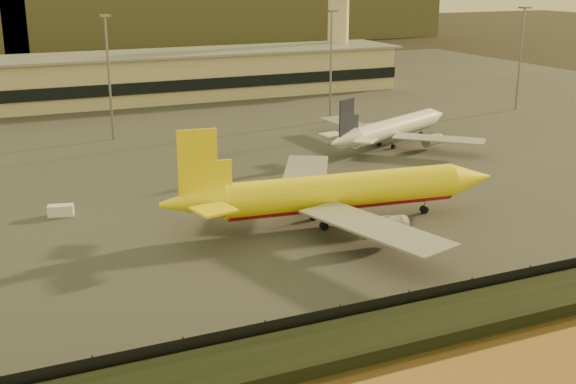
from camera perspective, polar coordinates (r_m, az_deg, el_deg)
name	(u,v)px	position (r m, az deg, el deg)	size (l,w,h in m)	color
ground	(333,271)	(85.99, 3.56, -6.23)	(900.00, 900.00, 0.00)	black
embankment	(414,327)	(72.57, 9.90, -10.50)	(320.00, 7.00, 1.40)	black
tarmac	(144,123)	(172.22, -11.31, 5.40)	(320.00, 220.00, 0.20)	#2D2D2D
perimeter_fence	(392,305)	(75.26, 8.22, -8.85)	(300.00, 0.05, 2.20)	black
terminal_building	(60,82)	(198.52, -17.60, 8.26)	(202.00, 25.00, 12.60)	tan
control_tower	(338,13)	(227.86, 4.01, 13.94)	(11.20, 11.20, 35.50)	tan
apron_light_masts	(232,61)	(154.91, -4.42, 10.25)	(152.20, 12.20, 25.40)	slate
dhl_cargo_jet	(336,193)	(99.98, 3.85, -0.07)	(48.92, 47.61, 14.60)	yellow
white_narrowbody_jet	(393,129)	(146.85, 8.27, 4.97)	(37.68, 35.64, 11.47)	silver
gse_vehicle_yellow	(318,192)	(112.30, 2.35, 0.03)	(3.96, 1.78, 1.78)	yellow
gse_vehicle_white	(61,210)	(108.72, -17.52, -1.40)	(3.56, 1.60, 1.60)	silver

